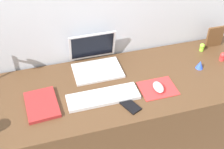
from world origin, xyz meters
The scene contains 12 objects.
back_wall centered at (0.00, 0.35, 0.83)m, with size 3.07×0.05×1.66m, color #B2B7C1.
desk centered at (0.00, 0.00, 0.37)m, with size 1.87×0.62×0.74m, color #4C331E.
laptop centered at (-0.08, 0.21, 0.79)m, with size 0.30×0.26×0.21m.
keyboard centered at (-0.11, -0.08, 0.75)m, with size 0.41×0.13×0.02m, color silver.
mousepad centered at (0.22, -0.09, 0.74)m, with size 0.21×0.17×0.00m, color red.
mouse centered at (0.22, -0.11, 0.76)m, with size 0.06×0.10×0.03m, color silver.
cell_phone centered at (0.02, -0.18, 0.74)m, with size 0.06×0.13×0.01m, color black.
notebook_pad centered at (-0.45, -0.05, 0.75)m, with size 0.17×0.24×0.02m, color maroon.
picture_frame centered at (0.77, 0.21, 0.81)m, with size 0.12×0.02×0.15m, color brown.
toy_figurine_lime centered at (0.66, 0.18, 0.77)m, with size 0.03×0.03×0.06m.
toy_figurine_red centered at (0.74, 0.05, 0.77)m, with size 0.03×0.03×0.06m.
toy_figurine_blue centered at (0.55, 0.01, 0.77)m, with size 0.05×0.05×0.05m, color blue.
Camera 1 is at (-0.40, -1.27, 1.92)m, focal length 47.83 mm.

